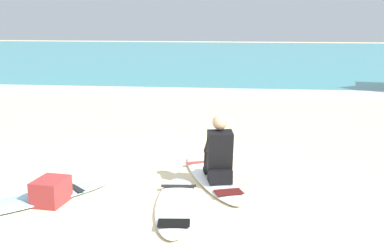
# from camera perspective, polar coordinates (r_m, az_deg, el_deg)

# --- Properties ---
(ground_plane) EXTENTS (80.00, 80.00, 0.00)m
(ground_plane) POSITION_cam_1_polar(r_m,az_deg,el_deg) (6.84, -5.70, -7.84)
(ground_plane) COLOR beige
(sea) EXTENTS (80.00, 28.00, 0.10)m
(sea) POSITION_cam_1_polar(r_m,az_deg,el_deg) (28.96, 4.01, 7.74)
(sea) COLOR teal
(sea) RESTS_ON ground
(breaking_foam) EXTENTS (80.00, 0.90, 0.11)m
(breaking_foam) POSITION_cam_1_polar(r_m,az_deg,el_deg) (15.38, 1.42, 3.74)
(breaking_foam) COLOR white
(breaking_foam) RESTS_ON ground
(surfboard_main) EXTENTS (1.32, 2.40, 0.08)m
(surfboard_main) POSITION_cam_1_polar(r_m,az_deg,el_deg) (7.37, 2.37, -5.99)
(surfboard_main) COLOR white
(surfboard_main) RESTS_ON ground
(surfer_seated) EXTENTS (0.48, 0.76, 0.95)m
(surfer_seated) POSITION_cam_1_polar(r_m,az_deg,el_deg) (7.04, 3.07, -3.47)
(surfer_seated) COLOR black
(surfer_seated) RESTS_ON surfboard_main
(surfboard_spare_near) EXTENTS (1.99, 2.06, 0.08)m
(surfboard_spare_near) POSITION_cam_1_polar(r_m,az_deg,el_deg) (6.80, -18.29, -8.22)
(surfboard_spare_near) COLOR #9ED1E5
(surfboard_spare_near) RESTS_ON ground
(surfboard_spare_far) EXTENTS (0.73, 2.12, 0.08)m
(surfboard_spare_far) POSITION_cam_1_polar(r_m,az_deg,el_deg) (6.35, -1.77, -9.05)
(surfboard_spare_far) COLOR white
(surfboard_spare_far) RESTS_ON ground
(beach_bag) EXTENTS (0.41, 0.52, 0.32)m
(beach_bag) POSITION_cam_1_polar(r_m,az_deg,el_deg) (6.68, -15.75, -7.31)
(beach_bag) COLOR maroon
(beach_bag) RESTS_ON ground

